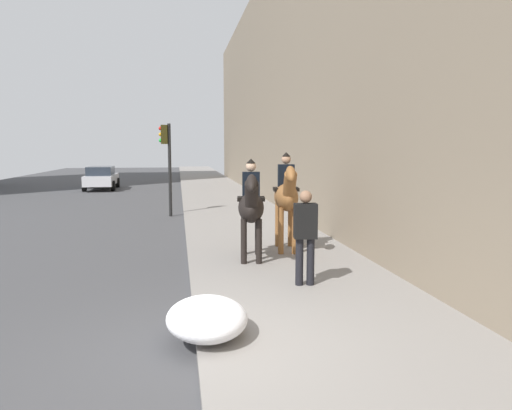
% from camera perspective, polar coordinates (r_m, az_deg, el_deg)
% --- Properties ---
extents(sidewalk_slab, '(120.00, 3.95, 0.12)m').
position_cam_1_polar(sidewalk_slab, '(6.64, 10.98, -15.54)').
color(sidewalk_slab, gray).
rests_on(sidewalk_slab, ground).
extents(mounted_horse_near, '(2.15, 0.76, 2.21)m').
position_cam_1_polar(mounted_horse_near, '(10.56, -0.58, -0.05)').
color(mounted_horse_near, black).
rests_on(mounted_horse_near, sidewalk_slab).
extents(mounted_horse_far, '(2.15, 0.74, 2.34)m').
position_cam_1_polar(mounted_horse_far, '(11.52, 3.59, 1.10)').
color(mounted_horse_far, brown).
rests_on(mounted_horse_far, sidewalk_slab).
extents(pedestrian_greeting, '(0.30, 0.43, 1.70)m').
position_cam_1_polar(pedestrian_greeting, '(8.66, 5.80, -3.07)').
color(pedestrian_greeting, black).
rests_on(pedestrian_greeting, sidewalk_slab).
extents(car_near_lane, '(4.53, 1.93, 1.44)m').
position_cam_1_polar(car_near_lane, '(31.62, -17.66, 3.10)').
color(car_near_lane, silver).
rests_on(car_near_lane, ground).
extents(traffic_light_near_curb, '(0.20, 0.44, 3.46)m').
position_cam_1_polar(traffic_light_near_curb, '(18.44, -10.39, 5.88)').
color(traffic_light_near_curb, black).
rests_on(traffic_light_near_curb, ground).
extents(snow_pile_near, '(1.38, 1.06, 0.48)m').
position_cam_1_polar(snow_pile_near, '(6.54, -5.78, -13.03)').
color(snow_pile_near, white).
rests_on(snow_pile_near, sidewalk_slab).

